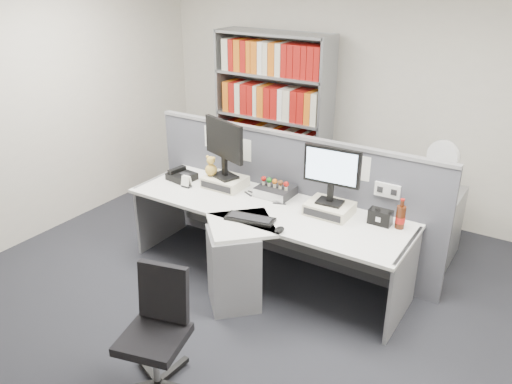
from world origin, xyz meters
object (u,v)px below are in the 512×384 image
Objects in this scene: desktop_pc at (275,191)px; office_chair at (158,328)px; cola_bottle at (400,217)px; desk_fan at (443,160)px; monitor_left at (224,144)px; desk_phone at (181,176)px; monitor_right at (332,171)px; shelving_unit at (273,120)px; desk at (253,242)px; speaker at (380,217)px; filing_cabinet at (433,225)px; keyboard at (250,219)px; desk_calendar at (186,182)px; mouse at (279,230)px.

office_chair reaches higher than desktop_pc.
cola_bottle is 0.50× the size of desk_fan.
monitor_left is 0.62m from desk_phone.
shelving_unit reaches higher than monitor_right.
desk is 13.78× the size of speaker.
desk is at bearing -130.62° from desk_fan.
monitor_left is 2.19m from filing_cabinet.
speaker is (0.43, 0.05, -0.34)m from monitor_right.
office_chair is at bearing -69.02° from monitor_left.
desk is at bearing 108.84° from keyboard.
desk_calendar is 0.43× the size of cola_bottle.
monitor_left is 1.12m from mouse.
shelving_unit is at bearing 142.94° from speaker.
monitor_right is at bearing 69.35° from mouse.
office_chair is (0.14, -1.78, -0.30)m from desktop_pc.
office_chair reaches higher than speaker.
mouse is at bearing -9.32° from keyboard.
filing_cabinet is (2.10, -0.45, -0.63)m from shelving_unit.
desk_calendar is at bearing -160.63° from desktop_pc.
desk_fan is at bearing 85.80° from cola_bottle.
cola_bottle is 0.37× the size of filing_cabinet.
desk_phone is 1.45× the size of speaker.
keyboard is at bearing -19.72° from desk_phone.
filing_cabinet is at bearing 85.80° from cola_bottle.
speaker reaches higher than desktop_pc.
office_chair is (-1.11, -2.71, 0.11)m from filing_cabinet.
desktop_pc is 2.88× the size of desk_calendar.
shelving_unit is at bearing 107.35° from office_chair.
monitor_right is 0.97× the size of desk_fan.
speaker reaches higher than desk.
filing_cabinet is 1.35× the size of desk_fan.
desktop_pc is 1.58m from desk_fan.
mouse is 0.05× the size of shelving_unit.
desk is 8.08× the size of desktop_pc.
desk is 1.32m from office_chair.
filing_cabinet is at bearing 90.00° from desk_fan.
office_chair reaches higher than mouse.
speaker is at bearing -103.36° from desk_fan.
cola_bottle is (1.18, -0.02, 0.05)m from desktop_pc.
desktop_pc is 1.81m from office_chair.
monitor_right is at bearing -173.19° from speaker.
desk_phone is at bearing -175.94° from cola_bottle.
monitor_left is at bearing -77.04° from shelving_unit.
office_chair is (-0.88, -1.75, -0.32)m from speaker.
desk_fan is (1.25, 0.93, 0.26)m from desktop_pc.
monitor_left reaches higher than keyboard.
filing_cabinet is at bearing 36.63° from desktop_pc.
desk_calendar is (-1.41, -0.20, -0.35)m from monitor_right.
desktop_pc is 1.00m from desk_phone.
mouse is (-0.20, -0.52, -0.38)m from monitor_right.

